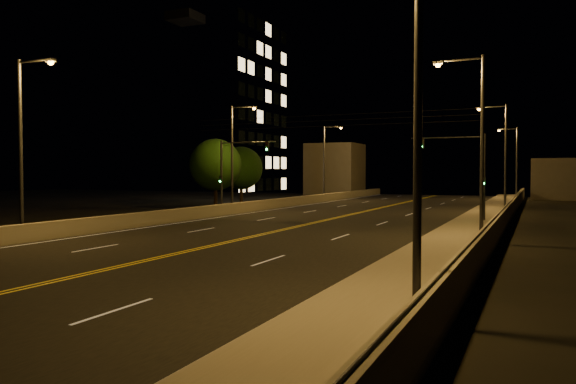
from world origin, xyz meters
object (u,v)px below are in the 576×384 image
at_px(streetlight_6, 326,158).
at_px(building_tower, 186,110).
at_px(streetlight_3, 514,158).
at_px(tree_0, 215,165).
at_px(streetlight_4, 24,137).
at_px(streetlight_2, 502,151).
at_px(streetlight_0, 406,93).
at_px(traffic_signal_right, 469,167).
at_px(streetlight_5, 235,151).
at_px(streetlight_1, 477,135).
at_px(traffic_signal_left, 232,168).
at_px(tree_1, 241,168).

distance_m(streetlight_6, building_tower, 21.05).
bearing_deg(streetlight_3, tree_0, -129.18).
bearing_deg(streetlight_4, building_tower, 114.50).
bearing_deg(streetlight_2, streetlight_3, 90.00).
bearing_deg(building_tower, streetlight_6, 4.31).
bearing_deg(streetlight_0, traffic_signal_right, 93.17).
height_order(streetlight_3, tree_0, streetlight_3).
bearing_deg(streetlight_2, streetlight_4, -125.04).
relative_size(streetlight_0, streetlight_5, 1.00).
distance_m(streetlight_1, traffic_signal_right, 11.19).
bearing_deg(streetlight_3, streetlight_2, -90.00).
distance_m(streetlight_2, streetlight_5, 23.11).
relative_size(streetlight_2, streetlight_5, 1.00).
bearing_deg(streetlight_1, streetlight_2, 90.00).
bearing_deg(traffic_signal_left, building_tower, 131.02).
height_order(streetlight_2, traffic_signal_left, streetlight_2).
relative_size(streetlight_6, traffic_signal_left, 1.51).
xyz_separation_m(tree_0, tree_1, (-1.29, 7.51, -0.27)).
height_order(traffic_signal_right, building_tower, building_tower).
distance_m(streetlight_3, traffic_signal_right, 38.16).
xyz_separation_m(streetlight_1, tree_1, (-27.11, 24.92, -1.37)).
height_order(streetlight_4, traffic_signal_right, streetlight_4).
distance_m(streetlight_1, streetlight_4, 23.09).
height_order(streetlight_1, streetlight_5, same).
relative_size(traffic_signal_right, tree_1, 0.97).
relative_size(traffic_signal_right, traffic_signal_left, 1.00).
xyz_separation_m(building_tower, tree_0, (15.54, -17.76, -7.74)).
xyz_separation_m(streetlight_1, traffic_signal_right, (-1.52, 10.98, -1.49)).
distance_m(streetlight_4, streetlight_5, 22.00).
distance_m(streetlight_4, traffic_signal_right, 27.95).
relative_size(streetlight_4, traffic_signal_right, 1.51).
relative_size(streetlight_0, streetlight_2, 1.00).
xyz_separation_m(streetlight_2, tree_1, (-27.11, 2.87, -1.37)).
bearing_deg(streetlight_4, streetlight_1, 21.72).
xyz_separation_m(streetlight_0, building_tower, (-41.37, 51.54, 6.64)).
relative_size(streetlight_4, tree_1, 1.47).
bearing_deg(streetlight_1, traffic_signal_right, 97.87).
height_order(streetlight_6, traffic_signal_right, streetlight_6).
height_order(streetlight_0, tree_0, streetlight_0).
bearing_deg(streetlight_0, traffic_signal_left, 126.63).
relative_size(streetlight_6, building_tower, 0.37).
relative_size(streetlight_0, tree_0, 1.37).
xyz_separation_m(streetlight_4, tree_0, (-4.37, 25.95, -1.10)).
bearing_deg(tree_1, streetlight_2, -6.04).
xyz_separation_m(traffic_signal_right, tree_1, (-25.60, 13.93, 0.12)).
height_order(streetlight_5, traffic_signal_right, streetlight_5).
bearing_deg(streetlight_5, streetlight_3, 58.94).
xyz_separation_m(streetlight_6, tree_1, (-5.66, -11.75, -1.37)).
distance_m(traffic_signal_left, building_tower, 33.06).
xyz_separation_m(traffic_signal_right, tree_0, (-24.31, 6.42, 0.39)).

